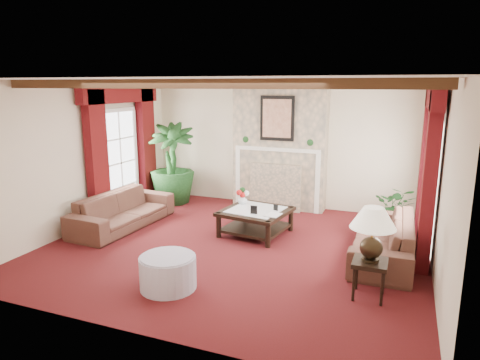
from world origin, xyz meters
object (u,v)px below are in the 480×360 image
at_px(sofa_left, 123,205).
at_px(coffee_table, 256,222).
at_px(potted_palm, 172,181).
at_px(ottoman, 168,272).
at_px(side_table, 369,279).
at_px(sofa_right, 384,231).

height_order(sofa_left, coffee_table, sofa_left).
bearing_deg(potted_palm, ottoman, -60.79).
xyz_separation_m(side_table, ottoman, (-2.49, -0.69, -0.03)).
bearing_deg(side_table, potted_palm, 146.59).
xyz_separation_m(coffee_table, side_table, (2.10, -1.70, 0.02)).
bearing_deg(sofa_left, side_table, -101.14).
distance_m(sofa_left, ottoman, 2.81).
relative_size(coffee_table, side_table, 2.24).
xyz_separation_m(sofa_right, potted_palm, (-4.64, 1.58, 0.08)).
bearing_deg(sofa_right, ottoman, -51.31).
height_order(sofa_left, sofa_right, sofa_right).
distance_m(sofa_left, side_table, 4.73).
bearing_deg(coffee_table, ottoman, -90.69).
bearing_deg(coffee_table, side_table, -30.54).
bearing_deg(ottoman, side_table, 15.59).
height_order(potted_palm, coffee_table, potted_palm).
bearing_deg(side_table, sofa_left, 165.45).
distance_m(potted_palm, coffee_table, 2.79).
height_order(sofa_left, potted_palm, potted_palm).
bearing_deg(ottoman, potted_palm, 119.21).
bearing_deg(side_table, ottoman, -164.41).
bearing_deg(coffee_table, potted_palm, 160.47).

